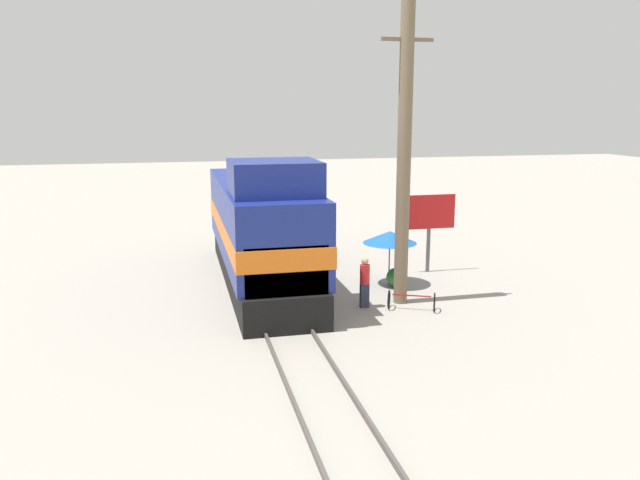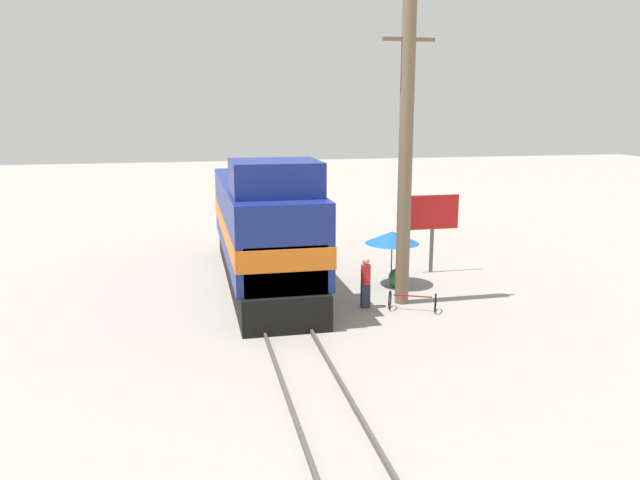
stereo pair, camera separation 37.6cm
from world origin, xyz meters
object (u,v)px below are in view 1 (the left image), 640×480
Objects in this scene: person_bystander at (365,280)px; utility_pole at (404,157)px; locomotive at (262,231)px; billboard_sign at (429,215)px; vendor_umbrella at (390,237)px; bicycle at (411,300)px.

utility_pole is at bearing 10.47° from person_bystander.
billboard_sign is (7.10, 0.43, 0.23)m from locomotive.
utility_pole is at bearing -36.53° from locomotive.
vendor_umbrella is 1.24× the size of bicycle.
billboard_sign reaches higher than person_bystander.
utility_pole is at bearing -99.15° from vendor_umbrella.
vendor_umbrella is (4.83, -1.08, -0.27)m from locomotive.
utility_pole is 3.96m from vendor_umbrella.
person_bystander is 1.74m from bicycle.
billboard_sign is 5.70m from bicycle.
locomotive reaches higher than vendor_umbrella.
utility_pole is at bearing -150.47° from bicycle.
billboard_sign is at bearing 44.82° from person_bystander.
vendor_umbrella is at bearing -12.63° from locomotive.
billboard_sign reaches higher than bicycle.
locomotive is 6.47m from bicycle.
locomotive is at bearing 130.54° from person_bystander.
vendor_umbrella is 0.65× the size of billboard_sign.
bicycle is (0.07, -0.91, -4.82)m from utility_pole.
billboard_sign is at bearing 3.50° from locomotive.
vendor_umbrella is at bearing 54.55° from person_bystander.
locomotive is 7.11m from billboard_sign.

